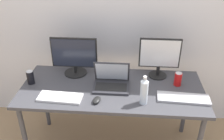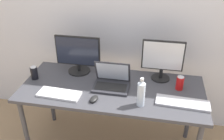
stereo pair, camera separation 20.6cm
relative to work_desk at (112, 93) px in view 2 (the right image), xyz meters
name	(u,v)px [view 2 (the right image)]	position (x,y,z in m)	size (l,w,h in m)	color
wall_back	(123,8)	(0.00, 0.59, 0.63)	(7.00, 0.08, 2.60)	silver
work_desk	(112,93)	(0.00, 0.00, 0.00)	(1.63, 0.70, 0.74)	#424247
monitor_left	(78,54)	(-0.38, 0.22, 0.25)	(0.44, 0.22, 0.37)	black
monitor_center	(162,59)	(0.42, 0.23, 0.28)	(0.38, 0.17, 0.39)	black
laptop_silver	(112,81)	(-0.01, 0.02, 0.12)	(0.32, 0.24, 0.24)	#2D2D33
keyboard_main	(59,94)	(-0.42, -0.20, 0.08)	(0.37, 0.14, 0.02)	white
keyboard_aux	(183,103)	(0.61, -0.13, 0.08)	(0.43, 0.14, 0.02)	#B2B2B7
mouse_by_keyboard	(94,99)	(-0.11, -0.22, 0.08)	(0.06, 0.10, 0.03)	black
water_bottle	(141,93)	(0.27, -0.21, 0.18)	(0.06, 0.06, 0.25)	silver
soda_can_near_keyboard	(34,73)	(-0.75, 0.01, 0.13)	(0.07, 0.07, 0.13)	black
soda_can_by_laptop	(180,83)	(0.59, 0.09, 0.13)	(0.07, 0.07, 0.13)	red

